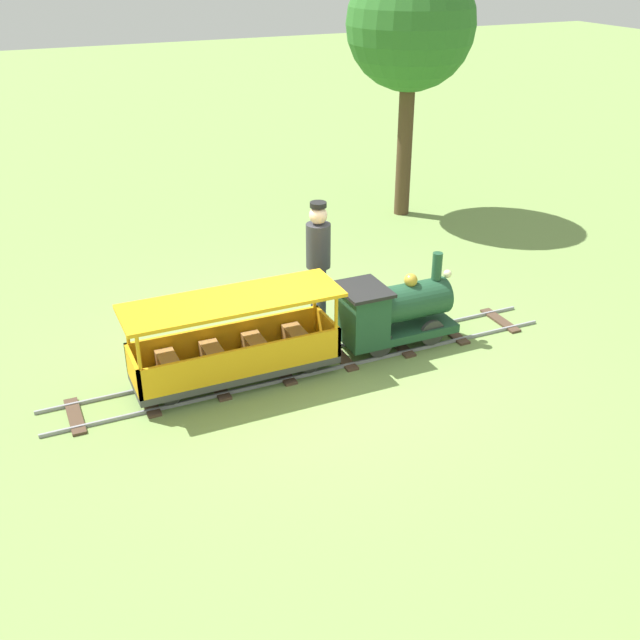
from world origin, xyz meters
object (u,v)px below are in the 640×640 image
Objects in this scene: locomotive at (392,310)px; conductor_person at (318,255)px; passenger_car at (235,348)px; oak_tree_near at (411,26)px.

conductor_person is at bearing -147.39° from locomotive.
locomotive is at bearing 90.00° from passenger_car.
locomotive is 1.14m from conductor_person.
passenger_car is at bearing -57.59° from conductor_person.
conductor_person is 0.39× the size of oak_tree_near.
conductor_person is 5.06m from oak_tree_near.
locomotive is 1.95m from passenger_car.
locomotive is 0.89× the size of conductor_person.
locomotive is at bearing 32.61° from conductor_person.
conductor_person reaches higher than locomotive.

